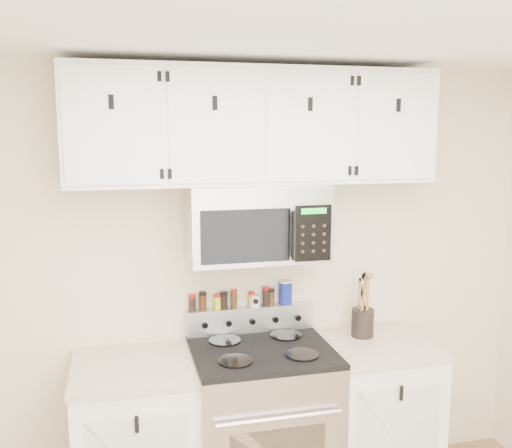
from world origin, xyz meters
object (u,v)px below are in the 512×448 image
Objects in this scene: utensil_crock at (363,320)px; salt_canister at (286,292)px; range at (262,427)px; microwave at (257,222)px.

utensil_crock reaches higher than salt_canister.
range is 2.87× the size of utensil_crock.
utensil_crock is 0.48m from salt_canister.
range is 0.77m from salt_canister.
utensil_crock is (0.64, -0.01, -0.61)m from microwave.
microwave is at bearing -144.28° from salt_canister.
utensil_crock reaches higher than range.
microwave reaches higher than utensil_crock.
range is at bearing -169.68° from utensil_crock.
range is 1.45× the size of microwave.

